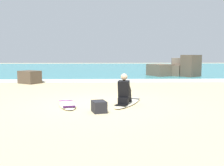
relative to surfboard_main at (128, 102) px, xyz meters
name	(u,v)px	position (x,y,z in m)	size (l,w,h in m)	color
ground_plane	(98,104)	(-0.97, -0.13, -0.04)	(80.00, 80.00, 0.00)	beige
sea	(102,68)	(-0.97, 20.60, 0.01)	(80.00, 28.00, 0.10)	teal
breaking_foam	(101,81)	(-0.97, 6.90, 0.02)	(80.00, 0.90, 0.11)	white
surfboard_main	(128,102)	(0.00, 0.00, 0.00)	(1.32, 2.16, 0.08)	#EFE5C6
surfer_seated	(124,92)	(-0.14, -0.29, 0.40)	(0.51, 0.76, 0.95)	black
surfboard_spare_near	(67,104)	(-1.95, -0.24, 0.00)	(0.91, 1.86, 0.08)	#EFE5C6
rock_outcrop_distant	(174,69)	(4.23, 9.83, 0.55)	(3.66, 2.89, 1.58)	brown
shoreline_rock	(30,77)	(-4.92, 6.07, 0.32)	(0.81, 1.09, 0.71)	brown
beach_bag	(99,107)	(-0.93, -1.24, 0.12)	(0.36, 0.48, 0.32)	#232328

